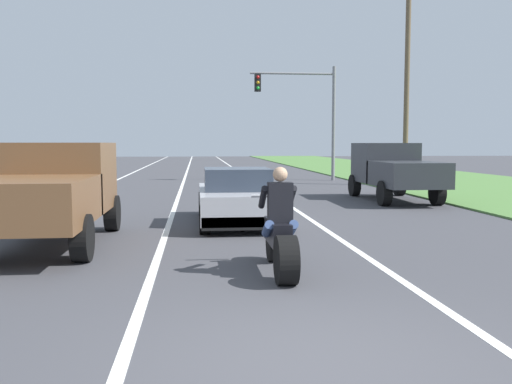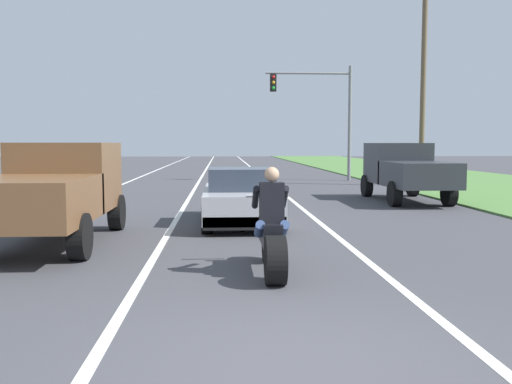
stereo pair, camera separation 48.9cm
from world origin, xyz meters
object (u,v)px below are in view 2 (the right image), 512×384
Objects in this scene: pickup_truck_right_shoulder_dark_grey at (406,169)px; traffic_light_mast_near at (324,105)px; sports_car_silver at (241,198)px; motorcycle_with_rider at (272,236)px; pickup_truck_left_lane_brown at (54,188)px.

traffic_light_mast_near is at bearing 94.86° from pickup_truck_right_shoulder_dark_grey.
motorcycle_with_rider is at bearing -87.25° from sports_car_silver.
motorcycle_with_rider is at bearing -117.87° from pickup_truck_right_shoulder_dark_grey.
traffic_light_mast_near is (4.88, 15.53, 3.36)m from sports_car_silver.
motorcycle_with_rider is 5.45m from sports_car_silver.
motorcycle_with_rider is 11.81m from pickup_truck_right_shoulder_dark_grey.
traffic_light_mast_near is (-0.90, 10.55, 2.89)m from pickup_truck_right_shoulder_dark_grey.
traffic_light_mast_near reaches higher than sports_car_silver.
pickup_truck_left_lane_brown is (-4.00, 2.87, 0.51)m from motorcycle_with_rider.
pickup_truck_right_shoulder_dark_grey is at bearing -85.14° from traffic_light_mast_near.
pickup_truck_left_lane_brown reaches higher than sports_car_silver.
pickup_truck_left_lane_brown and pickup_truck_right_shoulder_dark_grey have the same top height.
motorcycle_with_rider is at bearing -35.65° from pickup_truck_left_lane_brown.
traffic_light_mast_near reaches higher than pickup_truck_right_shoulder_dark_grey.
pickup_truck_left_lane_brown is at bearing -115.45° from traffic_light_mast_near.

